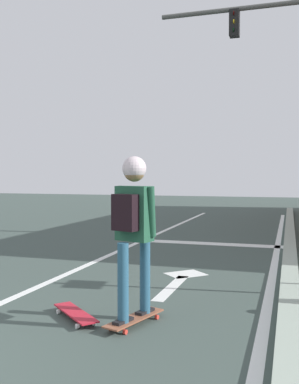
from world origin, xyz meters
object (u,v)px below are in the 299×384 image
Objects in this scene: spare_skateboard at (75,313)px; traffic_signal_mast at (282,75)px; skater at (133,216)px; skateboard at (134,319)px.

traffic_signal_mast reaches higher than spare_skateboard.
skater is 0.28× the size of traffic_signal_mast.
skater is 1.23m from spare_skateboard.
skateboard is 0.14× the size of traffic_signal_mast.
traffic_signal_mast reaches higher than skater.
skateboard is at bearing 3.45° from spare_skateboard.
skater is at bearing -107.35° from skateboard.
spare_skateboard is 0.12× the size of traffic_signal_mast.
spare_skateboard is at bearing -177.96° from skater.
traffic_signal_mast is at bearing 79.63° from skater.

